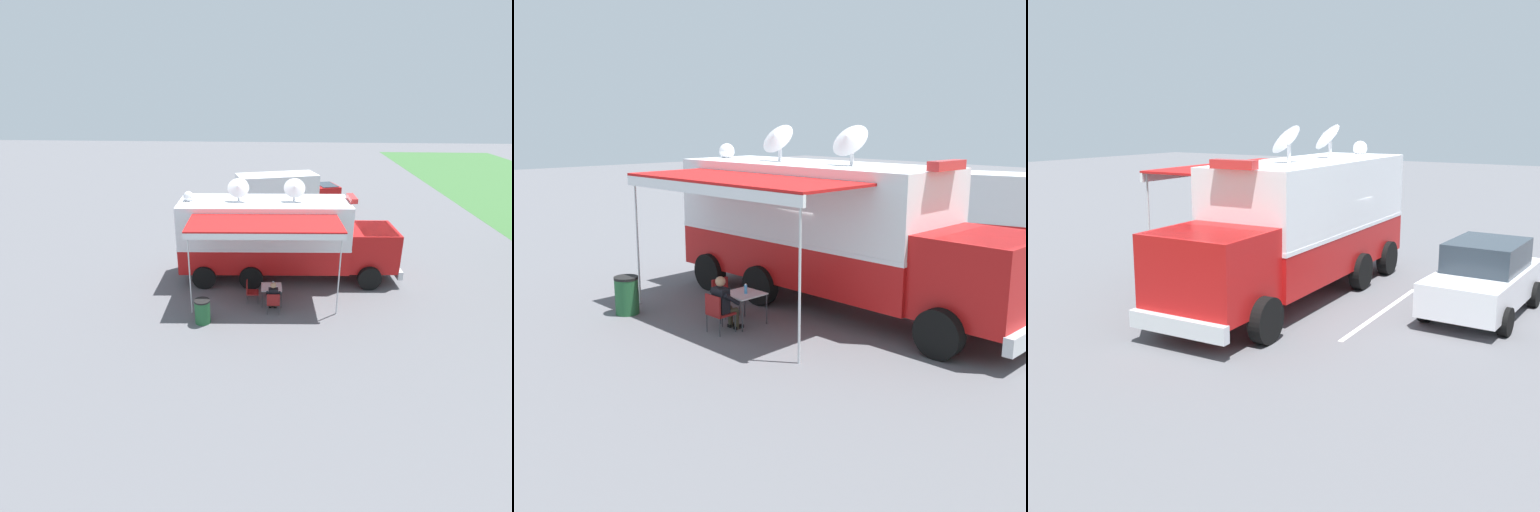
% 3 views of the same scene
% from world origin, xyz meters
% --- Properties ---
extents(ground_plane, '(100.00, 100.00, 0.00)m').
position_xyz_m(ground_plane, '(0.00, 0.00, 0.00)').
color(ground_plane, '#5B5B60').
extents(lot_stripe, '(0.36, 4.80, 0.01)m').
position_xyz_m(lot_stripe, '(-2.61, 1.07, 0.00)').
color(lot_stripe, silver).
rests_on(lot_stripe, ground).
extents(command_truck, '(5.23, 9.60, 4.53)m').
position_xyz_m(command_truck, '(-0.00, 0.75, 1.95)').
color(command_truck, '#B71414').
rests_on(command_truck, ground).
extents(folding_table, '(0.84, 0.84, 0.73)m').
position_xyz_m(folding_table, '(2.55, 0.42, 0.67)').
color(folding_table, silver).
rests_on(folding_table, ground).
extents(water_bottle, '(0.07, 0.07, 0.22)m').
position_xyz_m(water_bottle, '(2.52, 0.48, 0.83)').
color(water_bottle, '#4C99D8').
rests_on(water_bottle, folding_table).
extents(folding_chair_at_table, '(0.50, 0.50, 0.87)m').
position_xyz_m(folding_chair_at_table, '(3.35, 0.51, 0.51)').
color(folding_chair_at_table, maroon).
rests_on(folding_chair_at_table, ground).
extents(folding_chair_beside_table, '(0.50, 0.50, 0.87)m').
position_xyz_m(folding_chair_beside_table, '(2.47, -0.43, 0.51)').
color(folding_chair_beside_table, maroon).
rests_on(folding_chair_beside_table, ground).
extents(seated_responder, '(0.68, 0.57, 1.25)m').
position_xyz_m(seated_responder, '(3.16, 0.50, 0.65)').
color(seated_responder, black).
rests_on(seated_responder, ground).
extents(trash_bin, '(0.57, 0.57, 0.91)m').
position_xyz_m(trash_bin, '(4.13, -2.03, 0.46)').
color(trash_bin, '#235B33').
rests_on(trash_bin, ground).
extents(car_behind_truck, '(2.07, 4.23, 1.76)m').
position_xyz_m(car_behind_truck, '(-4.67, -0.14, 0.88)').
color(car_behind_truck, silver).
rests_on(car_behind_truck, ground).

